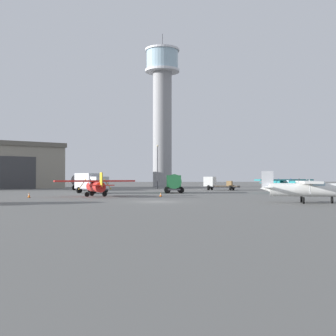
{
  "coord_description": "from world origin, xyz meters",
  "views": [
    {
      "loc": [
        -3.98,
        -45.12,
        2.48
      ],
      "look_at": [
        4.22,
        27.25,
        4.03
      ],
      "focal_mm": 47.4,
      "sensor_mm": 36.0,
      "label": 1
    }
  ],
  "objects_px": {
    "truck_fuel_tanker_green": "(174,182)",
    "truck_box_silver": "(91,182)",
    "airplane_white": "(304,188)",
    "traffic_cone_near_left": "(161,195)",
    "truck_fuel_tanker_black": "(84,182)",
    "light_post_west": "(158,163)",
    "traffic_cone_near_right": "(29,195)",
    "airplane_red": "(96,185)",
    "truck_flatbed_white": "(216,184)",
    "airplane_teal": "(283,184)",
    "control_tower": "(162,104)"
  },
  "relations": [
    {
      "from": "truck_box_silver",
      "to": "traffic_cone_near_right",
      "type": "bearing_deg",
      "value": -64.06
    },
    {
      "from": "airplane_white",
      "to": "truck_box_silver",
      "type": "xyz_separation_m",
      "value": [
        -22.12,
        29.04,
        0.28
      ]
    },
    {
      "from": "truck_flatbed_white",
      "to": "airplane_teal",
      "type": "bearing_deg",
      "value": 144.0
    },
    {
      "from": "airplane_red",
      "to": "traffic_cone_near_right",
      "type": "relative_size",
      "value": 16.27
    },
    {
      "from": "airplane_red",
      "to": "light_post_west",
      "type": "distance_m",
      "value": 39.64
    },
    {
      "from": "truck_fuel_tanker_green",
      "to": "truck_box_silver",
      "type": "relative_size",
      "value": 1.1
    },
    {
      "from": "airplane_teal",
      "to": "light_post_west",
      "type": "distance_m",
      "value": 32.67
    },
    {
      "from": "airplane_teal",
      "to": "truck_fuel_tanker_green",
      "type": "distance_m",
      "value": 17.49
    },
    {
      "from": "airplane_teal",
      "to": "truck_box_silver",
      "type": "distance_m",
      "value": 30.58
    },
    {
      "from": "airplane_red",
      "to": "traffic_cone_near_right",
      "type": "distance_m",
      "value": 8.32
    },
    {
      "from": "airplane_white",
      "to": "airplane_red",
      "type": "xyz_separation_m",
      "value": [
        -20.76,
        16.64,
        -0.01
      ]
    },
    {
      "from": "truck_box_silver",
      "to": "traffic_cone_near_left",
      "type": "relative_size",
      "value": 10.85
    },
    {
      "from": "airplane_teal",
      "to": "truck_flatbed_white",
      "type": "bearing_deg",
      "value": -175.07
    },
    {
      "from": "control_tower",
      "to": "airplane_white",
      "type": "relative_size",
      "value": 3.79
    },
    {
      "from": "traffic_cone_near_right",
      "to": "airplane_teal",
      "type": "bearing_deg",
      "value": 19.07
    },
    {
      "from": "truck_fuel_tanker_green",
      "to": "light_post_west",
      "type": "relative_size",
      "value": 0.68
    },
    {
      "from": "truck_fuel_tanker_black",
      "to": "truck_flatbed_white",
      "type": "relative_size",
      "value": 0.96
    },
    {
      "from": "truck_fuel_tanker_green",
      "to": "traffic_cone_near_right",
      "type": "distance_m",
      "value": 24.51
    },
    {
      "from": "airplane_white",
      "to": "truck_flatbed_white",
      "type": "xyz_separation_m",
      "value": [
        1.11,
        43.47,
        -0.18
      ]
    },
    {
      "from": "airplane_red",
      "to": "truck_box_silver",
      "type": "bearing_deg",
      "value": -7.76
    },
    {
      "from": "airplane_teal",
      "to": "airplane_white",
      "type": "bearing_deg",
      "value": -36.42
    },
    {
      "from": "truck_box_silver",
      "to": "traffic_cone_near_right",
      "type": "xyz_separation_m",
      "value": [
        -6.58,
        -14.59,
        -1.41
      ]
    },
    {
      "from": "truck_flatbed_white",
      "to": "truck_box_silver",
      "type": "distance_m",
      "value": 27.36
    },
    {
      "from": "control_tower",
      "to": "truck_box_silver",
      "type": "relative_size",
      "value": 6.66
    },
    {
      "from": "control_tower",
      "to": "truck_flatbed_white",
      "type": "relative_size",
      "value": 5.66
    },
    {
      "from": "airplane_white",
      "to": "traffic_cone_near_right",
      "type": "height_order",
      "value": "airplane_white"
    },
    {
      "from": "control_tower",
      "to": "airplane_teal",
      "type": "bearing_deg",
      "value": -71.27
    },
    {
      "from": "light_post_west",
      "to": "traffic_cone_near_right",
      "type": "relative_size",
      "value": 14.89
    },
    {
      "from": "airplane_white",
      "to": "truck_fuel_tanker_green",
      "type": "height_order",
      "value": "airplane_white"
    },
    {
      "from": "truck_flatbed_white",
      "to": "traffic_cone_near_left",
      "type": "xyz_separation_m",
      "value": [
        -13.55,
        -27.97,
        -1.0
      ]
    },
    {
      "from": "truck_fuel_tanker_black",
      "to": "light_post_west",
      "type": "distance_m",
      "value": 18.09
    },
    {
      "from": "airplane_white",
      "to": "light_post_west",
      "type": "distance_m",
      "value": 55.34
    },
    {
      "from": "traffic_cone_near_right",
      "to": "truck_flatbed_white",
      "type": "bearing_deg",
      "value": 44.22
    },
    {
      "from": "truck_box_silver",
      "to": "light_post_west",
      "type": "relative_size",
      "value": 0.62
    },
    {
      "from": "control_tower",
      "to": "traffic_cone_near_right",
      "type": "height_order",
      "value": "control_tower"
    },
    {
      "from": "light_post_west",
      "to": "airplane_red",
      "type": "bearing_deg",
      "value": -106.79
    },
    {
      "from": "control_tower",
      "to": "airplane_red",
      "type": "xyz_separation_m",
      "value": [
        -14.15,
        -54.91,
        -19.91
      ]
    },
    {
      "from": "airplane_red",
      "to": "truck_flatbed_white",
      "type": "xyz_separation_m",
      "value": [
        21.88,
        26.83,
        -0.17
      ]
    },
    {
      "from": "airplane_teal",
      "to": "truck_fuel_tanker_green",
      "type": "height_order",
      "value": "airplane_teal"
    },
    {
      "from": "airplane_red",
      "to": "airplane_white",
      "type": "bearing_deg",
      "value": -142.74
    },
    {
      "from": "truck_fuel_tanker_green",
      "to": "airplane_teal",
      "type": "bearing_deg",
      "value": -89.29
    },
    {
      "from": "truck_fuel_tanker_black",
      "to": "light_post_west",
      "type": "bearing_deg",
      "value": 89.0
    },
    {
      "from": "airplane_red",
      "to": "traffic_cone_near_left",
      "type": "height_order",
      "value": "airplane_red"
    },
    {
      "from": "truck_fuel_tanker_green",
      "to": "traffic_cone_near_right",
      "type": "bearing_deg",
      "value": 132.64
    },
    {
      "from": "airplane_white",
      "to": "traffic_cone_near_left",
      "type": "height_order",
      "value": "airplane_white"
    },
    {
      "from": "light_post_west",
      "to": "airplane_white",
      "type": "bearing_deg",
      "value": -80.22
    },
    {
      "from": "control_tower",
      "to": "truck_fuel_tanker_black",
      "type": "distance_m",
      "value": 37.42
    },
    {
      "from": "truck_fuel_tanker_green",
      "to": "traffic_cone_near_left",
      "type": "height_order",
      "value": "truck_fuel_tanker_green"
    },
    {
      "from": "light_post_west",
      "to": "traffic_cone_near_right",
      "type": "bearing_deg",
      "value": -115.83
    },
    {
      "from": "airplane_teal",
      "to": "truck_fuel_tanker_black",
      "type": "xyz_separation_m",
      "value": [
        -32.86,
        17.93,
        0.18
      ]
    }
  ]
}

